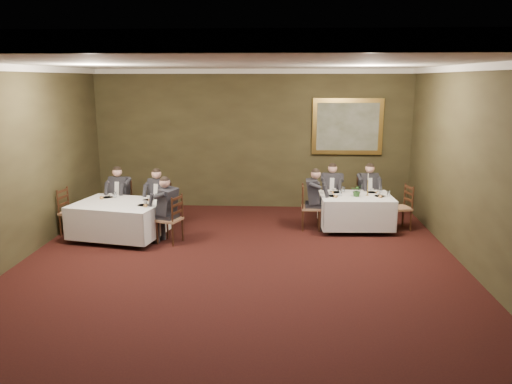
# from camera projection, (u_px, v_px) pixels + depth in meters

# --- Properties ---
(ground) EXTENTS (10.00, 10.00, 0.00)m
(ground) POSITION_uv_depth(u_px,v_px,m) (235.00, 282.00, 8.18)
(ground) COLOR black
(ground) RESTS_ON ground
(ceiling) EXTENTS (8.00, 10.00, 0.10)m
(ceiling) POSITION_uv_depth(u_px,v_px,m) (233.00, 62.00, 7.41)
(ceiling) COLOR silver
(ceiling) RESTS_ON back_wall
(back_wall) EXTENTS (8.00, 0.10, 3.50)m
(back_wall) POSITION_uv_depth(u_px,v_px,m) (252.00, 140.00, 12.67)
(back_wall) COLOR #312A18
(back_wall) RESTS_ON ground
(front_wall) EXTENTS (8.00, 0.10, 3.50)m
(front_wall) POSITION_uv_depth(u_px,v_px,m) (157.00, 341.00, 2.93)
(front_wall) COLOR #312A18
(front_wall) RESTS_ON ground
(right_wall) EXTENTS (0.10, 10.00, 3.50)m
(right_wall) POSITION_uv_depth(u_px,v_px,m) (495.00, 180.00, 7.60)
(right_wall) COLOR #312A18
(right_wall) RESTS_ON ground
(crown_molding) EXTENTS (8.00, 10.00, 0.12)m
(crown_molding) POSITION_uv_depth(u_px,v_px,m) (233.00, 66.00, 7.42)
(crown_molding) COLOR white
(crown_molding) RESTS_ON back_wall
(table_main) EXTENTS (1.61, 1.25, 0.67)m
(table_main) POSITION_uv_depth(u_px,v_px,m) (355.00, 209.00, 10.96)
(table_main) COLOR black
(table_main) RESTS_ON ground
(table_second) EXTENTS (2.02, 1.69, 0.67)m
(table_second) POSITION_uv_depth(u_px,v_px,m) (120.00, 217.00, 10.33)
(table_second) COLOR black
(table_second) RESTS_ON ground
(chair_main_backleft) EXTENTS (0.49, 0.47, 1.00)m
(chair_main_backleft) POSITION_uv_depth(u_px,v_px,m) (331.00, 208.00, 11.79)
(chair_main_backleft) COLOR #946C4B
(chair_main_backleft) RESTS_ON ground
(diner_main_backleft) EXTENTS (0.46, 0.53, 1.35)m
(diner_main_backleft) POSITION_uv_depth(u_px,v_px,m) (332.00, 198.00, 11.72)
(diner_main_backleft) COLOR black
(diner_main_backleft) RESTS_ON chair_main_backleft
(chair_main_backright) EXTENTS (0.51, 0.49, 1.00)m
(chair_main_backright) POSITION_uv_depth(u_px,v_px,m) (367.00, 208.00, 11.78)
(chair_main_backright) COLOR #946C4B
(chair_main_backright) RESTS_ON ground
(diner_main_backright) EXTENTS (0.48, 0.54, 1.35)m
(diner_main_backright) POSITION_uv_depth(u_px,v_px,m) (367.00, 198.00, 11.72)
(diner_main_backright) COLOR black
(diner_main_backright) RESTS_ON chair_main_backright
(chair_main_endleft) EXTENTS (0.43, 0.45, 1.00)m
(chair_main_endleft) POSITION_uv_depth(u_px,v_px,m) (310.00, 217.00, 11.01)
(chair_main_endleft) COLOR #946C4B
(chair_main_endleft) RESTS_ON ground
(diner_main_endleft) EXTENTS (0.49, 0.43, 1.35)m
(diner_main_endleft) POSITION_uv_depth(u_px,v_px,m) (311.00, 207.00, 10.96)
(diner_main_endleft) COLOR black
(diner_main_endleft) RESTS_ON chair_main_endleft
(chair_main_endright) EXTENTS (0.50, 0.52, 1.00)m
(chair_main_endright) POSITION_uv_depth(u_px,v_px,m) (400.00, 217.00, 10.99)
(chair_main_endright) COLOR #946C4B
(chair_main_endright) RESTS_ON ground
(chair_sec_backleft) EXTENTS (0.49, 0.47, 1.00)m
(chair_sec_backleft) POSITION_uv_depth(u_px,v_px,m) (122.00, 212.00, 11.35)
(chair_sec_backleft) COLOR #946C4B
(chair_sec_backleft) RESTS_ON ground
(diner_sec_backleft) EXTENTS (0.46, 0.53, 1.35)m
(diner_sec_backleft) POSITION_uv_depth(u_px,v_px,m) (121.00, 203.00, 11.29)
(diner_sec_backleft) COLOR black
(diner_sec_backleft) RESTS_ON chair_sec_backleft
(chair_sec_backright) EXTENTS (0.54, 0.52, 1.00)m
(chair_sec_backright) POSITION_uv_depth(u_px,v_px,m) (160.00, 215.00, 11.12)
(chair_sec_backright) COLOR #946C4B
(chair_sec_backright) RESTS_ON ground
(diner_sec_backright) EXTENTS (0.52, 0.57, 1.35)m
(diner_sec_backright) POSITION_uv_depth(u_px,v_px,m) (160.00, 205.00, 11.06)
(diner_sec_backright) COLOR black
(diner_sec_backright) RESTS_ON chair_sec_backright
(chair_sec_endright) EXTENTS (0.54, 0.56, 1.00)m
(chair_sec_endright) POSITION_uv_depth(u_px,v_px,m) (170.00, 229.00, 10.09)
(chair_sec_endright) COLOR #946C4B
(chair_sec_endright) RESTS_ON ground
(diner_sec_endright) EXTENTS (0.59, 0.54, 1.35)m
(diner_sec_endright) POSITION_uv_depth(u_px,v_px,m) (170.00, 218.00, 10.05)
(diner_sec_endright) COLOR black
(diner_sec_endright) RESTS_ON chair_sec_endright
(chair_sec_endleft) EXTENTS (0.48, 0.50, 1.00)m
(chair_sec_endleft) POSITION_uv_depth(u_px,v_px,m) (72.00, 221.00, 10.64)
(chair_sec_endleft) COLOR #946C4B
(chair_sec_endleft) RESTS_ON ground
(centerpiece) EXTENTS (0.31, 0.29, 0.28)m
(centerpiece) POSITION_uv_depth(u_px,v_px,m) (357.00, 190.00, 10.78)
(centerpiece) COLOR #2D5926
(centerpiece) RESTS_ON table_main
(candlestick) EXTENTS (0.07, 0.07, 0.50)m
(candlestick) POSITION_uv_depth(u_px,v_px,m) (368.00, 187.00, 10.87)
(candlestick) COLOR gold
(candlestick) RESTS_ON table_main
(place_setting_table_main) EXTENTS (0.33, 0.31, 0.14)m
(place_setting_table_main) POSITION_uv_depth(u_px,v_px,m) (337.00, 191.00, 11.23)
(place_setting_table_main) COLOR white
(place_setting_table_main) RESTS_ON table_main
(place_setting_table_second) EXTENTS (0.33, 0.31, 0.14)m
(place_setting_table_second) POSITION_uv_depth(u_px,v_px,m) (110.00, 196.00, 10.75)
(place_setting_table_second) COLOR white
(place_setting_table_second) RESTS_ON table_second
(painting) EXTENTS (1.74, 0.09, 1.39)m
(painting) POSITION_uv_depth(u_px,v_px,m) (347.00, 127.00, 12.41)
(painting) COLOR gold
(painting) RESTS_ON back_wall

